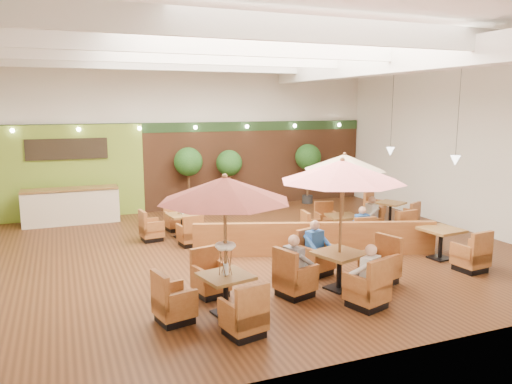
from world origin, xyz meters
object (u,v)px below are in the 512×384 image
service_counter (71,206)px  diner_2 (295,260)px  diner_3 (361,223)px  diner_4 (370,212)px  topiary_2 (308,159)px  topiary_0 (188,164)px  table_4 (440,244)px  table_0 (222,215)px  table_1 (341,201)px  diner_1 (316,242)px  table_2 (344,181)px  booth_divider (315,239)px  table_3 (175,224)px  table_5 (390,213)px  diner_0 (368,269)px  topiary_1 (229,165)px

service_counter → diner_2: bearing=-64.3°
diner_3 → diner_4: size_ratio=0.94×
service_counter → topiary_2: (8.80, 0.20, 1.17)m
topiary_0 → diner_3: (3.20, -6.19, -1.04)m
table_4 → topiary_2: bearing=82.5°
table_0 → table_1: 2.70m
diner_1 → table_2: bearing=-146.8°
booth_divider → table_3: bearing=154.4°
booth_divider → table_1: bearing=-87.5°
service_counter → diner_2: 9.33m
service_counter → booth_divider: 8.37m
table_3 → table_2: bearing=-31.4°
table_2 → booth_divider: bearing=-136.9°
table_1 → table_5: bearing=27.0°
table_0 → table_1: (2.68, 0.32, 0.01)m
diner_2 → diner_3: bearing=107.1°
topiary_0 → diner_0: topiary_0 is taller
table_4 → diner_4: bearing=94.2°
topiary_1 → diner_2: size_ratio=2.65×
booth_divider → diner_4: (2.36, 1.00, 0.31)m
topiary_1 → diner_0: 9.69m
table_1 → diner_1: table_1 is taller
topiary_1 → diner_1: topiary_1 is taller
booth_divider → diner_2: size_ratio=7.52×
booth_divider → table_0: table_0 is taller
table_1 → table_3: bearing=96.3°
topiary_1 → diner_1: bearing=-93.5°
booth_divider → table_0: bearing=-122.8°
table_1 → topiary_2: table_1 is taller
table_4 → topiary_0: topiary_0 is taller
booth_divider → diner_3: 1.46m
booth_divider → topiary_2: (3.03, 6.26, 1.31)m
topiary_1 → diner_3: bearing=-75.0°
table_5 → topiary_1: (-4.26, 3.98, 1.32)m
table_2 → diner_1: table_2 is taller
diner_0 → diner_2: size_ratio=0.97×
table_4 → topiary_2: 7.84m
topiary_1 → topiary_2: bearing=-0.0°
table_4 → topiary_0: (-4.56, 7.72, 1.38)m
diner_3 → table_2: bearing=90.7°
table_5 → topiary_0: bearing=120.7°
service_counter → table_3: (2.74, -3.09, -0.14)m
topiary_0 → topiary_2: size_ratio=1.01×
table_1 → diner_2: size_ratio=3.47×
table_1 → service_counter: bearing=103.8°
service_counter → table_4: 11.40m
table_1 → diner_3: size_ratio=4.06×
table_3 → diner_0: table_3 is taller
diner_2 → table_5: bearing=108.4°
booth_divider → diner_3: diner_3 is taller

